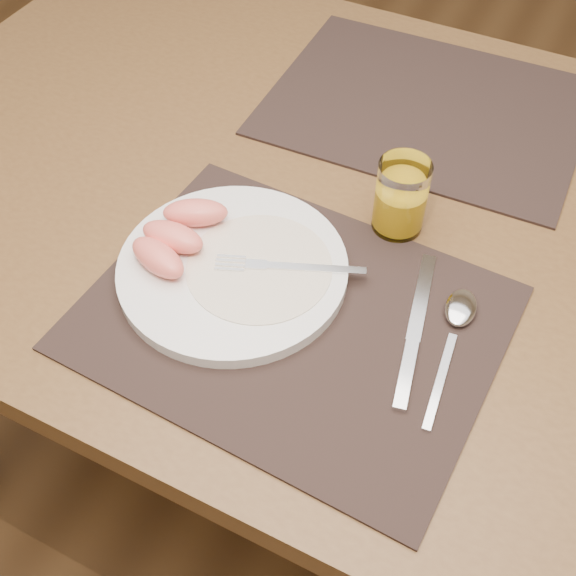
# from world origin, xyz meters

# --- Properties ---
(ground) EXTENTS (5.00, 5.00, 0.00)m
(ground) POSITION_xyz_m (0.00, 0.00, 0.00)
(ground) COLOR #54371C
(ground) RESTS_ON ground
(table) EXTENTS (1.40, 0.90, 0.75)m
(table) POSITION_xyz_m (0.00, 0.00, 0.67)
(table) COLOR brown
(table) RESTS_ON ground
(placemat_near) EXTENTS (0.47, 0.37, 0.00)m
(placemat_near) POSITION_xyz_m (0.02, -0.22, 0.75)
(placemat_near) COLOR black
(placemat_near) RESTS_ON table
(placemat_far) EXTENTS (0.46, 0.36, 0.00)m
(placemat_far) POSITION_xyz_m (0.02, 0.22, 0.75)
(placemat_far) COLOR black
(placemat_far) RESTS_ON table
(plate) EXTENTS (0.27, 0.27, 0.02)m
(plate) POSITION_xyz_m (-0.07, -0.19, 0.76)
(plate) COLOR white
(plate) RESTS_ON placemat_near
(plate_dressing) EXTENTS (0.17, 0.17, 0.00)m
(plate_dressing) POSITION_xyz_m (-0.04, -0.18, 0.77)
(plate_dressing) COLOR white
(plate_dressing) RESTS_ON plate
(fork) EXTENTS (0.17, 0.08, 0.00)m
(fork) POSITION_xyz_m (-0.02, -0.17, 0.77)
(fork) COLOR silver
(fork) RESTS_ON plate
(knife) EXTENTS (0.06, 0.22, 0.01)m
(knife) POSITION_xyz_m (0.15, -0.19, 0.76)
(knife) COLOR silver
(knife) RESTS_ON placemat_near
(spoon) EXTENTS (0.04, 0.19, 0.01)m
(spoon) POSITION_xyz_m (0.19, -0.14, 0.76)
(spoon) COLOR silver
(spoon) RESTS_ON placemat_near
(juice_glass) EXTENTS (0.06, 0.06, 0.10)m
(juice_glass) POSITION_xyz_m (0.07, -0.03, 0.80)
(juice_glass) COLOR white
(juice_glass) RESTS_ON placemat_near
(grapefruit_wedges) EXTENTS (0.09, 0.15, 0.03)m
(grapefruit_wedges) POSITION_xyz_m (-0.15, -0.20, 0.79)
(grapefruit_wedges) COLOR #F77864
(grapefruit_wedges) RESTS_ON plate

